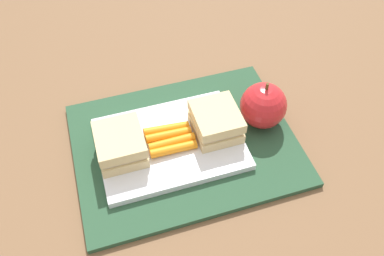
# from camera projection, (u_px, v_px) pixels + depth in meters

# --- Properties ---
(ground_plane) EXTENTS (2.40, 2.40, 0.00)m
(ground_plane) POSITION_uv_depth(u_px,v_px,m) (185.00, 146.00, 0.67)
(ground_plane) COLOR brown
(lunchbag_mat) EXTENTS (0.36, 0.28, 0.01)m
(lunchbag_mat) POSITION_uv_depth(u_px,v_px,m) (185.00, 144.00, 0.67)
(lunchbag_mat) COLOR #284C33
(lunchbag_mat) RESTS_ON ground_plane
(food_tray) EXTENTS (0.23, 0.17, 0.01)m
(food_tray) POSITION_uv_depth(u_px,v_px,m) (170.00, 143.00, 0.65)
(food_tray) COLOR white
(food_tray) RESTS_ON lunchbag_mat
(sandwich_half_left) EXTENTS (0.07, 0.08, 0.04)m
(sandwich_half_left) POSITION_uv_depth(u_px,v_px,m) (120.00, 144.00, 0.62)
(sandwich_half_left) COLOR #DBC189
(sandwich_half_left) RESTS_ON food_tray
(sandwich_half_right) EXTENTS (0.07, 0.08, 0.04)m
(sandwich_half_right) POSITION_uv_depth(u_px,v_px,m) (216.00, 121.00, 0.65)
(sandwich_half_right) COLOR #DBC189
(sandwich_half_right) RESTS_ON food_tray
(carrot_sticks_bundle) EXTENTS (0.08, 0.06, 0.02)m
(carrot_sticks_bundle) POSITION_uv_depth(u_px,v_px,m) (170.00, 139.00, 0.64)
(carrot_sticks_bundle) COLOR orange
(carrot_sticks_bundle) RESTS_ON food_tray
(apple) EXTENTS (0.08, 0.08, 0.09)m
(apple) POSITION_uv_depth(u_px,v_px,m) (263.00, 106.00, 0.66)
(apple) COLOR red
(apple) RESTS_ON lunchbag_mat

